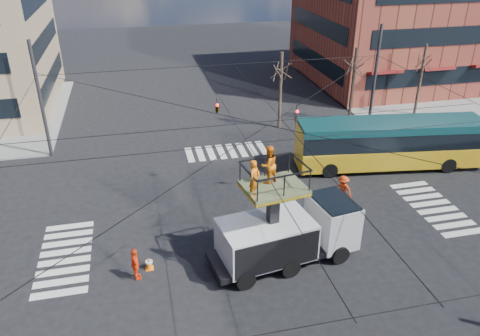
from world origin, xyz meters
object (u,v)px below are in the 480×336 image
object	(u,v)px
city_bus	(390,143)
flagger	(343,190)
utility_truck	(288,224)
traffic_cone	(149,263)
worker_ground	(135,264)

from	to	relation	value
city_bus	flagger	size ratio (longest dim) A/B	7.03
city_bus	flagger	world-z (taller)	city_bus
utility_truck	traffic_cone	distance (m)	6.68
utility_truck	traffic_cone	world-z (taller)	utility_truck
traffic_cone	worker_ground	distance (m)	0.95
traffic_cone	flagger	size ratio (longest dim) A/B	0.36
flagger	worker_ground	bearing A→B (deg)	-110.16
traffic_cone	worker_ground	size ratio (longest dim) A/B	0.39
traffic_cone	flagger	distance (m)	11.65
utility_truck	city_bus	xyz separation A→B (m)	(9.56, 7.86, -0.26)
city_bus	traffic_cone	xyz separation A→B (m)	(-15.98, -7.12, -1.41)
utility_truck	traffic_cone	bearing A→B (deg)	164.73
utility_truck	traffic_cone	xyz separation A→B (m)	(-6.42, 0.74, -1.68)
utility_truck	flagger	size ratio (longest dim) A/B	4.16
worker_ground	flagger	world-z (taller)	flagger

